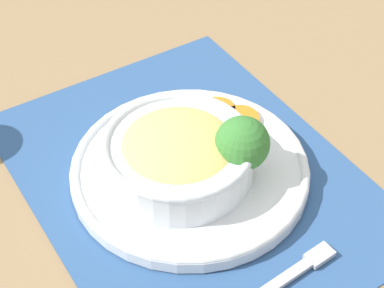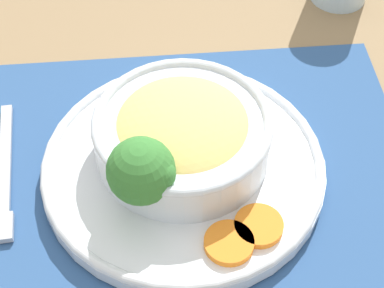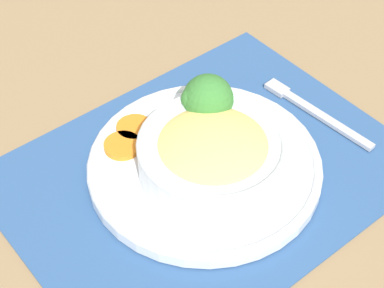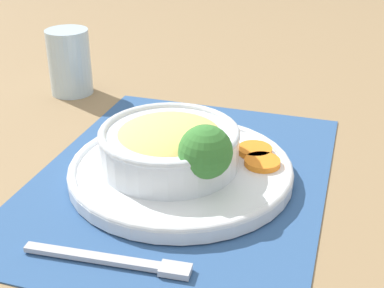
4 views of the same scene
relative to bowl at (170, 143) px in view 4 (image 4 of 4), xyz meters
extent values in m
plane|color=#8C704C|center=(0.00, 0.02, -0.05)|extent=(4.00, 4.00, 0.00)
cube|color=#2D5184|center=(0.00, 0.02, -0.05)|extent=(0.52, 0.41, 0.00)
cylinder|color=silver|center=(0.00, 0.02, -0.04)|extent=(0.30, 0.30, 0.02)
torus|color=silver|center=(0.00, 0.02, -0.03)|extent=(0.30, 0.30, 0.01)
cylinder|color=silver|center=(0.00, 0.00, -0.01)|extent=(0.18, 0.18, 0.05)
torus|color=silver|center=(0.00, 0.00, 0.02)|extent=(0.18, 0.18, 0.01)
ellipsoid|color=#EAC66B|center=(0.00, 0.00, 0.00)|extent=(0.15, 0.15, 0.05)
cylinder|color=#84AD5B|center=(0.04, 0.06, -0.02)|extent=(0.03, 0.03, 0.03)
sphere|color=#387A33|center=(0.04, 0.06, 0.02)|extent=(0.07, 0.07, 0.07)
sphere|color=#387A33|center=(0.02, 0.07, 0.02)|extent=(0.03, 0.03, 0.03)
sphere|color=#387A33|center=(0.06, 0.06, 0.02)|extent=(0.03, 0.03, 0.03)
cylinder|color=orange|center=(-0.04, 0.12, -0.03)|extent=(0.05, 0.05, 0.01)
cylinder|color=orange|center=(-0.07, 0.10, -0.03)|extent=(0.05, 0.05, 0.01)
cylinder|color=silver|center=(-0.22, -0.29, 0.01)|extent=(0.08, 0.08, 0.12)
cylinder|color=silver|center=(-0.22, -0.29, -0.01)|extent=(0.06, 0.06, 0.07)
cube|color=#B7B7BC|center=(0.19, 0.01, -0.04)|extent=(0.04, 0.18, 0.01)
cube|color=#B7B7BC|center=(0.18, 0.08, -0.04)|extent=(0.02, 0.03, 0.01)
camera|label=1|loc=(0.49, -0.25, 0.54)|focal=60.00mm
camera|label=2|loc=(0.00, 0.43, 0.49)|focal=60.00mm
camera|label=3|loc=(-0.33, -0.42, 0.56)|focal=60.00mm
camera|label=4|loc=(0.57, 0.25, 0.32)|focal=50.00mm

